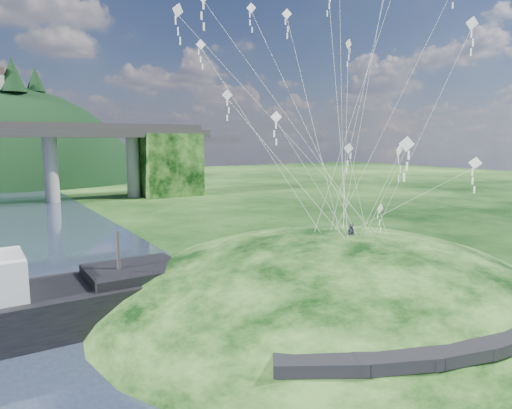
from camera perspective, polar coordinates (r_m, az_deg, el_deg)
ground at (r=29.01m, az=-0.38°, el=-15.91°), size 320.00×320.00×0.00m
grass_hill at (r=35.50m, az=9.21°, el=-14.00°), size 36.00×32.00×13.00m
footpath at (r=26.77m, az=25.84°, el=-14.03°), size 22.29×5.84×0.83m
work_barge at (r=31.45m, az=-28.40°, el=-11.12°), size 22.50×6.18×7.87m
wooden_dock at (r=30.89m, az=-20.17°, el=-14.04°), size 13.36×2.48×0.95m
kite_flyers at (r=33.83m, az=11.75°, el=-2.35°), size 0.83×0.67×1.60m
kite_swarm at (r=34.58m, az=10.33°, el=19.19°), size 21.23×17.23×21.15m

